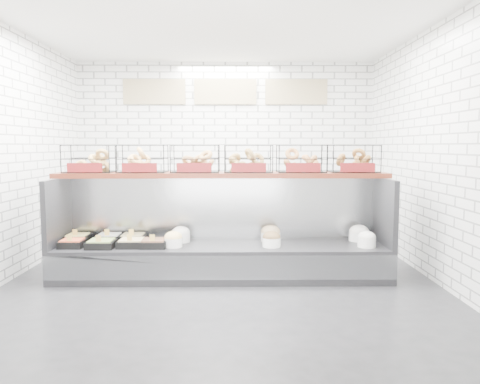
{
  "coord_description": "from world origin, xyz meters",
  "views": [
    {
      "loc": [
        0.17,
        -5.3,
        1.59
      ],
      "look_at": [
        0.22,
        0.45,
        1.02
      ],
      "focal_mm": 35.0,
      "sensor_mm": 36.0,
      "label": 1
    }
  ],
  "objects": [
    {
      "name": "display_case",
      "position": [
        -0.02,
        0.35,
        0.33
      ],
      "size": [
        4.0,
        0.9,
        1.2
      ],
      "color": "black",
      "rests_on": "ground"
    },
    {
      "name": "room_shell",
      "position": [
        0.0,
        0.6,
        2.06
      ],
      "size": [
        5.02,
        5.51,
        3.01
      ],
      "color": "white",
      "rests_on": "ground"
    },
    {
      "name": "prep_counter",
      "position": [
        -0.01,
        2.43,
        0.47
      ],
      "size": [
        4.0,
        0.6,
        1.2
      ],
      "color": "#93969B",
      "rests_on": "ground"
    },
    {
      "name": "bagel_shelf",
      "position": [
        0.0,
        0.52,
        1.39
      ],
      "size": [
        4.1,
        0.5,
        0.4
      ],
      "color": "#4B1A10",
      "rests_on": "display_case"
    },
    {
      "name": "ground",
      "position": [
        0.0,
        0.0,
        0.0
      ],
      "size": [
        5.5,
        5.5,
        0.0
      ],
      "primitive_type": "plane",
      "color": "black",
      "rests_on": "ground"
    }
  ]
}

